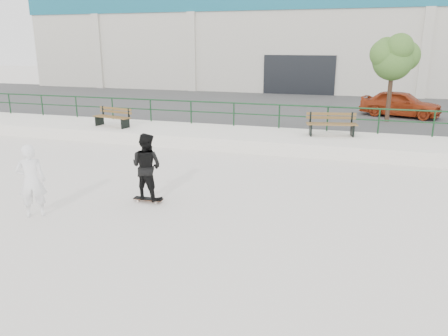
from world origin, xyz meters
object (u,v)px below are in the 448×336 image
(skateboard, at_px, (148,199))
(standing_skater, at_px, (147,166))
(red_car, at_px, (400,104))
(bench_right, at_px, (331,124))
(tree, at_px, (394,56))
(seated_skater, at_px, (31,181))
(bench_left, at_px, (113,117))

(skateboard, xyz_separation_m, standing_skater, (-0.00, 0.00, 0.89))
(red_car, relative_size, skateboard, 4.79)
(skateboard, height_order, standing_skater, standing_skater)
(bench_right, distance_m, standing_skater, 8.73)
(bench_right, distance_m, tree, 5.25)
(bench_right, xyz_separation_m, standing_skater, (-4.11, -7.70, 0.02))
(red_car, bearing_deg, tree, 176.30)
(bench_right, height_order, seated_skater, seated_skater)
(skateboard, bearing_deg, bench_right, 59.96)
(standing_skater, bearing_deg, tree, -109.53)
(red_car, xyz_separation_m, skateboard, (-7.03, -13.39, -1.07))
(bench_right, relative_size, red_car, 0.53)
(bench_left, xyz_separation_m, seated_skater, (2.93, -8.54, -0.02))
(seated_skater, bearing_deg, red_car, -154.16)
(tree, height_order, seated_skater, tree)
(bench_left, height_order, seated_skater, seated_skater)
(tree, height_order, skateboard, tree)
(standing_skater, bearing_deg, skateboard, 125.71)
(bench_left, height_order, tree, tree)
(bench_left, relative_size, seated_skater, 1.05)
(tree, bearing_deg, red_car, 69.50)
(red_car, xyz_separation_m, standing_skater, (-7.03, -13.39, -0.18))
(seated_skater, bearing_deg, bench_left, -103.84)
(bench_right, bearing_deg, seated_skater, -135.73)
(bench_right, distance_m, red_car, 6.40)
(seated_skater, bearing_deg, bench_right, -156.54)
(bench_left, distance_m, skateboard, 8.58)
(standing_skater, bearing_deg, red_car, -108.57)
(red_car, bearing_deg, bench_right, 169.63)
(bench_left, bearing_deg, standing_skater, -41.44)
(bench_left, relative_size, tree, 0.47)
(tree, xyz_separation_m, standing_skater, (-6.41, -11.71, -2.48))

